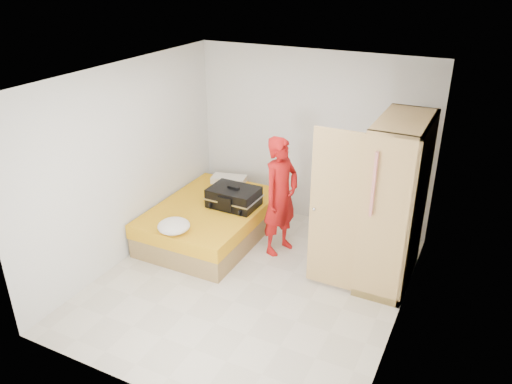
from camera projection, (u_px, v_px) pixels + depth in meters
The scene contains 7 objects.
room at pixel (250, 189), 5.76m from camera, with size 4.00×4.02×2.60m.
bed at pixel (211, 221), 7.26m from camera, with size 1.42×2.02×0.50m.
wardrobe at pixel (390, 208), 6.00m from camera, with size 1.17×1.20×2.10m.
person at pixel (281, 196), 6.68m from camera, with size 0.61×0.40×1.66m, color #B41C0B.
suitcase at pixel (234, 197), 7.10m from camera, with size 0.71×0.54×0.30m.
round_cushion at pixel (174, 226), 6.45m from camera, with size 0.42×0.42×0.16m, color white.
pillow at pixel (229, 179), 7.90m from camera, with size 0.53×0.27×0.10m, color white.
Camera 1 is at (2.39, -4.66, 3.71)m, focal length 35.00 mm.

